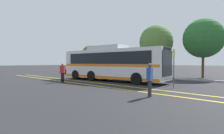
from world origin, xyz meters
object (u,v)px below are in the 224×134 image
(parked_car_1, at_px, (103,71))
(bus_stop_sign, at_px, (174,64))
(transit_bus, at_px, (112,63))
(pedestrian_0, at_px, (63,71))
(tree_0, at_px, (203,38))
(tree_1, at_px, (156,42))
(parked_car_0, at_px, (76,70))
(pedestrian_1, at_px, (150,78))
(tree_2, at_px, (90,54))

(parked_car_1, xyz_separation_m, bus_stop_sign, (11.81, -4.62, 1.01))
(transit_bus, relative_size, pedestrian_0, 6.59)
(parked_car_1, bearing_deg, pedestrian_0, 22.31)
(transit_bus, distance_m, pedestrian_0, 4.77)
(transit_bus, distance_m, tree_0, 11.67)
(bus_stop_sign, height_order, tree_1, tree_1)
(parked_car_0, height_order, pedestrian_1, pedestrian_1)
(transit_bus, relative_size, tree_0, 1.65)
(bus_stop_sign, bearing_deg, parked_car_0, -109.90)
(parked_car_0, height_order, tree_1, tree_1)
(parked_car_1, xyz_separation_m, tree_0, (10.89, 5.87, 3.95))
(pedestrian_1, height_order, bus_stop_sign, bus_stop_sign)
(parked_car_0, relative_size, pedestrian_0, 2.45)
(pedestrian_0, bearing_deg, transit_bus, 29.65)
(pedestrian_0, xyz_separation_m, tree_2, (-11.15, 12.83, 2.50))
(parked_car_0, distance_m, pedestrian_1, 20.41)
(tree_1, bearing_deg, parked_car_1, -149.08)
(transit_bus, bearing_deg, tree_1, 168.77)
(pedestrian_1, distance_m, tree_1, 14.04)
(pedestrian_1, distance_m, tree_2, 24.72)
(pedestrian_1, height_order, tree_1, tree_1)
(parked_car_0, xyz_separation_m, tree_0, (17.21, 5.82, 3.98))
(parked_car_1, height_order, tree_0, tree_0)
(parked_car_1, distance_m, pedestrian_1, 14.88)
(parked_car_1, height_order, pedestrian_1, pedestrian_1)
(tree_0, distance_m, tree_1, 5.41)
(parked_car_0, height_order, tree_2, tree_2)
(bus_stop_sign, distance_m, tree_1, 10.41)
(tree_2, bearing_deg, transit_bus, -32.93)
(tree_1, height_order, tree_2, tree_1)
(pedestrian_0, distance_m, bus_stop_sign, 9.66)
(transit_bus, bearing_deg, pedestrian_1, 50.89)
(transit_bus, height_order, bus_stop_sign, transit_bus)
(pedestrian_0, xyz_separation_m, pedestrian_1, (9.44, -0.63, 0.02))
(parked_car_1, xyz_separation_m, pedestrian_0, (2.75, -7.91, 0.27))
(parked_car_0, distance_m, tree_2, 5.98)
(tree_0, bearing_deg, parked_car_1, -151.66)
(pedestrian_0, bearing_deg, bus_stop_sign, -8.65)
(parked_car_0, relative_size, parked_car_1, 0.95)
(pedestrian_0, bearing_deg, tree_2, 102.38)
(tree_2, bearing_deg, tree_1, -5.31)
(pedestrian_0, bearing_deg, parked_car_1, 80.56)
(pedestrian_1, bearing_deg, tree_1, -164.33)
(pedestrian_0, bearing_deg, parked_car_0, 110.11)
(pedestrian_0, relative_size, tree_0, 0.25)
(pedestrian_0, xyz_separation_m, tree_0, (8.14, 13.78, 3.67))
(pedestrian_1, bearing_deg, tree_2, -134.59)
(parked_car_0, bearing_deg, tree_0, -76.17)
(parked_car_0, distance_m, pedestrian_0, 12.08)
(bus_stop_sign, bearing_deg, tree_2, -120.71)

